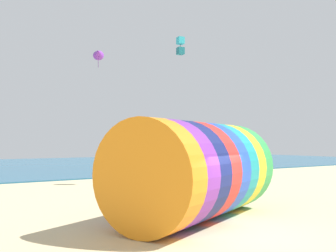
{
  "coord_description": "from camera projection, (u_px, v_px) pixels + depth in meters",
  "views": [
    {
      "loc": [
        -8.49,
        -9.09,
        2.94
      ],
      "look_at": [
        0.28,
        4.41,
        3.65
      ],
      "focal_mm": 40.0,
      "sensor_mm": 36.0,
      "label": 1
    }
  ],
  "objects": [
    {
      "name": "bystander_near_water",
      "position": [
        149.0,
        181.0,
        20.92
      ],
      "size": [
        0.42,
        0.35,
        1.58
      ],
      "color": "#383D56",
      "rests_on": "ground"
    },
    {
      "name": "cooler_box",
      "position": [
        237.0,
        201.0,
        17.68
      ],
      "size": [
        0.53,
        0.62,
        0.36
      ],
      "primitive_type": "cube",
      "rotation": [
        0.0,
        0.0,
        1.19
      ],
      "color": "#268C4C",
      "rests_on": "ground"
    },
    {
      "name": "sea",
      "position": [
        8.0,
        166.0,
        45.22
      ],
      "size": [
        120.0,
        40.0,
        0.1
      ],
      "primitive_type": "cube",
      "color": "#236084",
      "rests_on": "ground"
    },
    {
      "name": "ground_plane",
      "position": [
        235.0,
        233.0,
        12.11
      ],
      "size": [
        120.0,
        120.0,
        0.0
      ],
      "primitive_type": "plane",
      "color": "#CCBA8C"
    },
    {
      "name": "kite_handler",
      "position": [
        236.0,
        183.0,
        19.09
      ],
      "size": [
        0.25,
        0.38,
        1.7
      ],
      "color": "#383D56",
      "rests_on": "ground"
    },
    {
      "name": "kite_purple_delta",
      "position": [
        98.0,
        53.0,
        25.95
      ],
      "size": [
        1.06,
        1.13,
        1.48
      ],
      "color": "purple"
    },
    {
      "name": "giant_inflatable_tube",
      "position": [
        197.0,
        170.0,
        14.38
      ],
      "size": [
        8.33,
        6.51,
        3.74
      ],
      "color": "orange",
      "rests_on": "ground"
    },
    {
      "name": "kite_cyan_box",
      "position": [
        180.0,
        46.0,
        27.03
      ],
      "size": [
        0.53,
        0.53,
        1.34
      ],
      "color": "#2DB2C6"
    }
  ]
}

